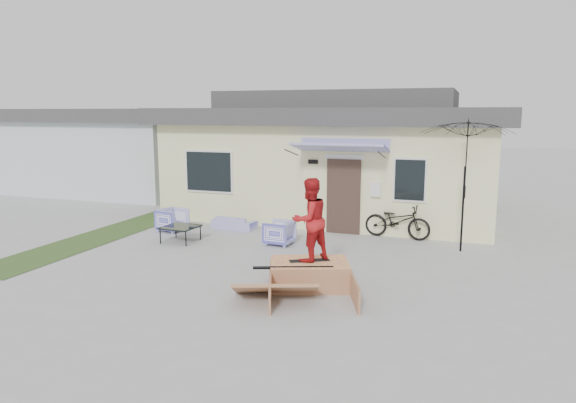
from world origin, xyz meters
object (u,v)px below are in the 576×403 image
(armchair_left, at_px, (172,219))
(skate_ramp, at_px, (309,274))
(coffee_table, at_px, (181,234))
(loveseat, at_px, (234,221))
(skater, at_px, (310,218))
(skateboard, at_px, (309,260))
(patio_umbrella, at_px, (464,181))
(armchair_right, at_px, (279,231))
(bicycle, at_px, (397,217))

(armchair_left, relative_size, skate_ramp, 0.36)
(coffee_table, bearing_deg, loveseat, 69.72)
(skate_ramp, bearing_deg, skater, 90.00)
(skate_ramp, relative_size, skateboard, 2.54)
(patio_umbrella, bearing_deg, skateboard, -126.09)
(loveseat, height_order, skate_ramp, loveseat)
(skateboard, bearing_deg, coffee_table, 121.92)
(coffee_table, bearing_deg, skate_ramp, -28.52)
(coffee_table, relative_size, skate_ramp, 0.42)
(armchair_right, relative_size, skate_ramp, 0.34)
(loveseat, bearing_deg, bicycle, -167.88)
(bicycle, xyz_separation_m, skateboard, (-1.06, -4.61, -0.05))
(skate_ramp, bearing_deg, patio_umbrella, 33.85)
(loveseat, bearing_deg, patio_umbrella, -177.20)
(armchair_right, distance_m, skateboard, 3.35)
(armchair_right, bearing_deg, skate_ramp, 35.12)
(armchair_left, bearing_deg, coffee_table, -128.27)
(loveseat, distance_m, coffee_table, 1.97)
(loveseat, relative_size, skateboard, 1.66)
(coffee_table, distance_m, skateboard, 4.85)
(bicycle, distance_m, patio_umbrella, 2.22)
(armchair_right, distance_m, patio_umbrella, 4.74)
(bicycle, distance_m, skater, 4.79)
(loveseat, bearing_deg, skateboard, 137.19)
(loveseat, bearing_deg, armchair_left, 34.78)
(bicycle, xyz_separation_m, skater, (-1.06, -4.61, 0.79))
(coffee_table, distance_m, patio_umbrella, 7.32)
(coffee_table, height_order, skater, skater)
(loveseat, relative_size, skater, 0.81)
(armchair_right, bearing_deg, armchair_left, -92.40)
(skate_ramp, bearing_deg, bicycle, 56.81)
(armchair_left, bearing_deg, loveseat, -50.66)
(skate_ramp, bearing_deg, armchair_right, 100.10)
(loveseat, relative_size, bicycle, 0.73)
(coffee_table, height_order, skate_ramp, skate_ramp)
(patio_umbrella, relative_size, skateboard, 3.32)
(armchair_right, height_order, coffee_table, armchair_right)
(coffee_table, height_order, patio_umbrella, patio_umbrella)
(armchair_left, relative_size, coffee_table, 0.86)
(armchair_right, bearing_deg, coffee_table, -72.58)
(loveseat, relative_size, patio_umbrella, 0.50)
(armchair_left, height_order, skate_ramp, armchair_left)
(patio_umbrella, bearing_deg, skater, -126.09)
(armchair_right, xyz_separation_m, skate_ramp, (1.73, -2.92, -0.10))
(armchair_left, height_order, coffee_table, armchair_left)
(bicycle, relative_size, skateboard, 2.28)
(skateboard, bearing_deg, bicycle, 47.11)
(armchair_left, relative_size, patio_umbrella, 0.28)
(skate_ramp, bearing_deg, armchair_left, 126.56)
(patio_umbrella, distance_m, skate_ramp, 4.90)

